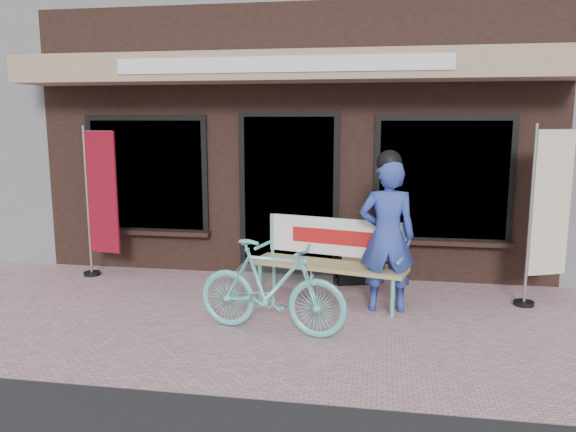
% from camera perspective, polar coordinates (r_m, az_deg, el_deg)
% --- Properties ---
extents(ground, '(70.00, 70.00, 0.00)m').
position_cam_1_polar(ground, '(5.92, -3.16, -11.17)').
color(ground, '#BF929A').
rests_on(ground, ground).
extents(storefront, '(7.00, 6.77, 6.00)m').
position_cam_1_polar(storefront, '(10.46, 2.86, 14.58)').
color(storefront, black).
rests_on(storefront, ground).
extents(bench, '(1.84, 0.86, 0.97)m').
position_cam_1_polar(bench, '(6.59, 4.48, -3.82)').
color(bench, '#63C2BF').
rests_on(bench, ground).
extents(person, '(0.65, 0.46, 1.79)m').
position_cam_1_polar(person, '(6.26, 10.05, -1.72)').
color(person, '#2F43A3').
rests_on(person, ground).
extents(bicycle, '(1.62, 0.71, 0.94)m').
position_cam_1_polar(bicycle, '(5.62, -1.71, -7.24)').
color(bicycle, '#63C2BF').
rests_on(bicycle, ground).
extents(nobori_red, '(0.61, 0.26, 2.04)m').
position_cam_1_polar(nobori_red, '(7.88, -18.56, 1.52)').
color(nobori_red, gray).
rests_on(nobori_red, ground).
extents(nobori_cream, '(0.61, 0.34, 2.07)m').
position_cam_1_polar(nobori_cream, '(6.97, 24.82, 0.26)').
color(nobori_cream, gray).
rests_on(nobori_cream, ground).
extents(menu_stand, '(0.43, 0.20, 0.85)m').
position_cam_1_polar(menu_stand, '(7.25, 6.82, -3.65)').
color(menu_stand, black).
rests_on(menu_stand, ground).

